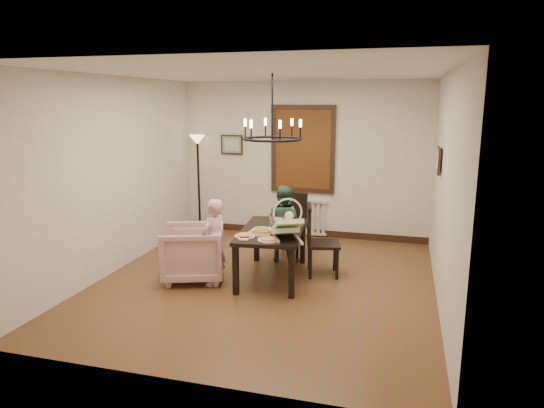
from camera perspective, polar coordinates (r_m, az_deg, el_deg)
The scene contains 17 objects.
room_shell at distance 6.73m, azimuth -0.01°, elevation 3.10°, with size 4.51×5.00×2.81m.
dining_table at distance 6.75m, azimuth 0.04°, elevation -3.68°, with size 0.99×1.58×0.70m.
chair_far at distance 7.79m, azimuth 2.17°, elevation -2.43°, with size 0.44×0.44×1.00m, color black, non-canonical shape.
chair_right at distance 6.92m, azimuth 6.07°, elevation -4.22°, with size 0.45×0.45×1.03m, color black, non-canonical shape.
armchair at distance 6.85m, azimuth -9.33°, elevation -5.68°, with size 0.82×0.84×0.76m, color #CF9E9F.
elderly_woman at distance 6.58m, azimuth -6.87°, elevation -5.33°, with size 0.36×0.24×0.98m, color #D496AD.
seated_man at distance 7.50m, azimuth 1.31°, elevation -3.06°, with size 0.48×0.37×0.99m, color #335640.
baby_bouncer at distance 6.22m, azimuth 1.74°, elevation -2.51°, with size 0.40×0.56×0.36m, color #BDE09A, non-canonical shape.
salad_bowl at distance 6.52m, azimuth -1.19°, elevation -3.14°, with size 0.30×0.30×0.07m, color white.
pizza_platter at distance 6.52m, azimuth -1.31°, elevation -3.30°, with size 0.33×0.33×0.04m, color tan.
drinking_glass at distance 6.89m, azimuth -0.04°, elevation -2.08°, with size 0.06×0.06×0.13m, color silver.
window_blinds at distance 8.73m, azimuth 3.65°, elevation 6.45°, with size 1.00×0.03×1.40m, color #583211.
radiator at distance 8.95m, azimuth 3.57°, elevation -1.53°, with size 0.92×0.12×0.62m, color silver, non-canonical shape.
picture_back at distance 9.10m, azimuth -4.75°, elevation 6.97°, with size 0.42×0.03×0.36m, color black.
picture_right at distance 7.01m, azimuth 18.99°, elevation 4.86°, with size 0.42×0.03×0.36m, color black.
floor_lamp at distance 9.11m, azimuth -8.61°, elevation 2.12°, with size 0.30×0.30×1.80m, color black, non-canonical shape.
chandelier at distance 6.51m, azimuth 0.04°, elevation 7.67°, with size 0.80×0.80×0.04m, color black.
Camera 1 is at (1.76, -6.05, 2.45)m, focal length 32.00 mm.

